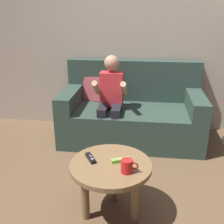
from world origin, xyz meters
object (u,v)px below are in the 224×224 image
couch (131,113)px  game_remote_lime_near_edge (121,160)px  game_remote_black_center (91,158)px  coffee_mug (127,166)px  person_seated_on_couch (111,97)px  coffee_table (111,172)px

couch → game_remote_lime_near_edge: 1.34m
game_remote_lime_near_edge → couch: bearing=90.0°
game_remote_black_center → coffee_mug: 0.31m
couch → game_remote_lime_near_edge: size_ratio=11.32×
game_remote_black_center → game_remote_lime_near_edge: bearing=0.0°
person_seated_on_couch → game_remote_lime_near_edge: size_ratio=7.10×
person_seated_on_couch → coffee_table: person_seated_on_couch is taller
couch → person_seated_on_couch: (-0.22, -0.19, 0.26)m
game_remote_lime_near_edge → coffee_mug: size_ratio=1.21×
game_remote_lime_near_edge → coffee_mug: coffee_mug is taller
couch → game_remote_black_center: (-0.22, -1.34, 0.16)m
coffee_table → coffee_mug: bearing=-39.2°
coffee_table → game_remote_black_center: game_remote_black_center is taller
coffee_mug → person_seated_on_couch: bearing=102.2°
couch → coffee_table: (-0.07, -1.36, 0.06)m
game_remote_lime_near_edge → game_remote_black_center: bearing=-180.0°
coffee_table → game_remote_lime_near_edge: game_remote_lime_near_edge is taller
game_remote_black_center → coffee_mug: coffee_mug is taller
coffee_table → game_remote_black_center: bearing=169.3°
person_seated_on_couch → coffee_mug: bearing=-77.8°
couch → coffee_table: couch is taller
coffee_table → game_remote_lime_near_edge: 0.12m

